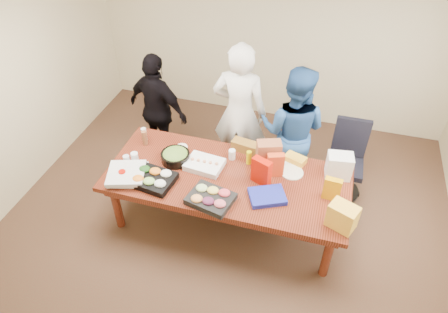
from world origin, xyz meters
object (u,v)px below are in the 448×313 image
(person_right, at_px, (292,131))
(sheet_cake, at_px, (204,165))
(person_center, at_px, (239,113))
(office_chair, at_px, (346,164))
(salad_bowl, at_px, (175,157))
(conference_table, at_px, (227,199))

(person_right, bearing_deg, sheet_cake, 48.32)
(person_center, relative_size, sheet_cake, 4.57)
(office_chair, bearing_deg, person_center, 176.45)
(sheet_cake, bearing_deg, person_right, 48.45)
(salad_bowl, bearing_deg, person_right, 32.47)
(office_chair, distance_m, salad_bowl, 2.17)
(office_chair, xyz_separation_m, salad_bowl, (-1.99, -0.80, 0.29))
(sheet_cake, bearing_deg, person_center, 84.18)
(salad_bowl, bearing_deg, sheet_cake, -1.77)
(office_chair, xyz_separation_m, person_right, (-0.73, 0.01, 0.37))
(office_chair, height_order, sheet_cake, office_chair)
(salad_bowl, bearing_deg, conference_table, -8.42)
(conference_table, relative_size, person_right, 1.58)
(person_center, bearing_deg, sheet_cake, 76.57)
(person_center, height_order, person_right, person_center)
(office_chair, bearing_deg, conference_table, -146.23)
(person_right, bearing_deg, person_center, 0.28)
(office_chair, bearing_deg, person_right, 179.06)
(sheet_cake, bearing_deg, conference_table, -10.06)
(person_center, distance_m, person_right, 0.72)
(office_chair, distance_m, person_center, 1.51)
(person_center, bearing_deg, salad_bowl, 56.10)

